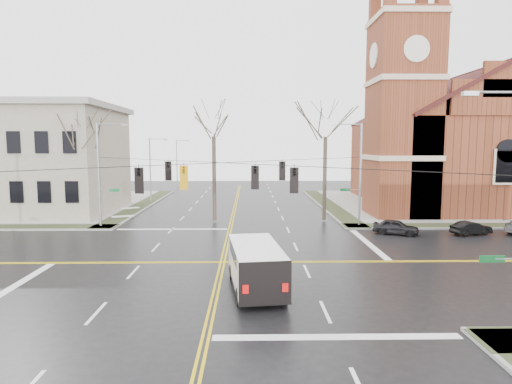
{
  "coord_description": "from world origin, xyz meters",
  "views": [
    {
      "loc": [
        1.66,
        -26.01,
        7.3
      ],
      "look_at": [
        2.19,
        6.0,
        3.74
      ],
      "focal_mm": 30.0,
      "sensor_mm": 36.0,
      "label": 1
    }
  ],
  "objects_px": {
    "parked_car_b": "(471,228)",
    "signal_pole_nw": "(101,172)",
    "streetlight_north_b": "(178,161)",
    "tree_nw_near": "(214,131)",
    "streetlight_north_a": "(151,167)",
    "cargo_van": "(255,263)",
    "church": "(443,135)",
    "parked_car_a": "(396,227)",
    "tree_ne": "(326,131)",
    "tree_nw_far": "(85,141)",
    "signal_pole_ne": "(358,171)"
  },
  "relations": [
    {
      "from": "tree_ne",
      "to": "parked_car_b",
      "type": "bearing_deg",
      "value": -30.38
    },
    {
      "from": "church",
      "to": "parked_car_b",
      "type": "relative_size",
      "value": 8.23
    },
    {
      "from": "cargo_van",
      "to": "signal_pole_nw",
      "type": "bearing_deg",
      "value": 122.05
    },
    {
      "from": "parked_car_a",
      "to": "tree_nw_near",
      "type": "height_order",
      "value": "tree_nw_near"
    },
    {
      "from": "signal_pole_nw",
      "to": "cargo_van",
      "type": "bearing_deg",
      "value": -50.98
    },
    {
      "from": "church",
      "to": "streetlight_north_b",
      "type": "distance_m",
      "value": 42.53
    },
    {
      "from": "parked_car_a",
      "to": "signal_pole_ne",
      "type": "bearing_deg",
      "value": 59.43
    },
    {
      "from": "cargo_van",
      "to": "tree_nw_near",
      "type": "height_order",
      "value": "tree_nw_near"
    },
    {
      "from": "cargo_van",
      "to": "tree_nw_far",
      "type": "bearing_deg",
      "value": 122.82
    },
    {
      "from": "streetlight_north_a",
      "to": "tree_ne",
      "type": "height_order",
      "value": "tree_ne"
    },
    {
      "from": "signal_pole_ne",
      "to": "cargo_van",
      "type": "xyz_separation_m",
      "value": [
        -9.35,
        -16.4,
        -3.6
      ]
    },
    {
      "from": "parked_car_a",
      "to": "tree_nw_near",
      "type": "bearing_deg",
      "value": 94.25
    },
    {
      "from": "signal_pole_ne",
      "to": "streetlight_north_a",
      "type": "relative_size",
      "value": 1.12
    },
    {
      "from": "streetlight_north_a",
      "to": "cargo_van",
      "type": "distance_m",
      "value": 35.38
    },
    {
      "from": "streetlight_north_a",
      "to": "streetlight_north_b",
      "type": "relative_size",
      "value": 1.0
    },
    {
      "from": "tree_nw_near",
      "to": "parked_car_a",
      "type": "bearing_deg",
      "value": -20.61
    },
    {
      "from": "signal_pole_ne",
      "to": "tree_nw_near",
      "type": "xyz_separation_m",
      "value": [
        -12.92,
        2.36,
        3.62
      ]
    },
    {
      "from": "signal_pole_nw",
      "to": "streetlight_north_b",
      "type": "bearing_deg",
      "value": 88.95
    },
    {
      "from": "signal_pole_nw",
      "to": "tree_nw_far",
      "type": "xyz_separation_m",
      "value": [
        -1.92,
        1.86,
        2.64
      ]
    },
    {
      "from": "signal_pole_ne",
      "to": "parked_car_b",
      "type": "distance_m",
      "value": 10.14
    },
    {
      "from": "church",
      "to": "tree_nw_near",
      "type": "relative_size",
      "value": 2.32
    },
    {
      "from": "parked_car_b",
      "to": "signal_pole_nw",
      "type": "bearing_deg",
      "value": 67.52
    },
    {
      "from": "parked_car_a",
      "to": "parked_car_b",
      "type": "bearing_deg",
      "value": -67.91
    },
    {
      "from": "church",
      "to": "tree_nw_near",
      "type": "bearing_deg",
      "value": -157.5
    },
    {
      "from": "streetlight_north_b",
      "to": "cargo_van",
      "type": "relative_size",
      "value": 1.28
    },
    {
      "from": "cargo_van",
      "to": "tree_nw_near",
      "type": "bearing_deg",
      "value": 93.79
    },
    {
      "from": "cargo_van",
      "to": "parked_car_b",
      "type": "xyz_separation_m",
      "value": [
        17.72,
        12.74,
        -0.8
      ]
    },
    {
      "from": "tree_nw_far",
      "to": "tree_ne",
      "type": "height_order",
      "value": "tree_ne"
    },
    {
      "from": "cargo_van",
      "to": "parked_car_a",
      "type": "height_order",
      "value": "cargo_van"
    },
    {
      "from": "signal_pole_nw",
      "to": "parked_car_b",
      "type": "bearing_deg",
      "value": -6.74
    },
    {
      "from": "tree_ne",
      "to": "streetlight_north_a",
      "type": "bearing_deg",
      "value": 144.7
    },
    {
      "from": "parked_car_b",
      "to": "tree_nw_near",
      "type": "xyz_separation_m",
      "value": [
        -21.29,
        6.03,
        8.02
      ]
    },
    {
      "from": "signal_pole_ne",
      "to": "parked_car_b",
      "type": "relative_size",
      "value": 2.69
    },
    {
      "from": "tree_ne",
      "to": "parked_car_a",
      "type": "bearing_deg",
      "value": -51.61
    },
    {
      "from": "church",
      "to": "streetlight_north_a",
      "type": "relative_size",
      "value": 3.44
    },
    {
      "from": "signal_pole_nw",
      "to": "tree_ne",
      "type": "relative_size",
      "value": 0.76
    },
    {
      "from": "streetlight_north_b",
      "to": "tree_nw_near",
      "type": "distance_m",
      "value": 35.56
    },
    {
      "from": "church",
      "to": "tree_nw_near",
      "type": "distance_m",
      "value": 28.54
    },
    {
      "from": "church",
      "to": "cargo_van",
      "type": "bearing_deg",
      "value": -127.52
    },
    {
      "from": "parked_car_a",
      "to": "church",
      "type": "bearing_deg",
      "value": -8.87
    },
    {
      "from": "streetlight_north_b",
      "to": "parked_car_a",
      "type": "relative_size",
      "value": 2.22
    },
    {
      "from": "cargo_van",
      "to": "parked_car_b",
      "type": "bearing_deg",
      "value": 28.72
    },
    {
      "from": "signal_pole_nw",
      "to": "tree_nw_near",
      "type": "xyz_separation_m",
      "value": [
        9.72,
        2.36,
        3.62
      ]
    },
    {
      "from": "signal_pole_ne",
      "to": "tree_ne",
      "type": "bearing_deg",
      "value": 132.66
    },
    {
      "from": "signal_pole_nw",
      "to": "tree_nw_far",
      "type": "distance_m",
      "value": 3.76
    },
    {
      "from": "cargo_van",
      "to": "parked_car_a",
      "type": "distance_m",
      "value": 17.51
    },
    {
      "from": "tree_ne",
      "to": "tree_nw_far",
      "type": "bearing_deg",
      "value": -177.8
    },
    {
      "from": "church",
      "to": "streetlight_north_b",
      "type": "height_order",
      "value": "church"
    },
    {
      "from": "parked_car_b",
      "to": "church",
      "type": "bearing_deg",
      "value": -32.41
    },
    {
      "from": "streetlight_north_b",
      "to": "cargo_van",
      "type": "height_order",
      "value": "streetlight_north_b"
    }
  ]
}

